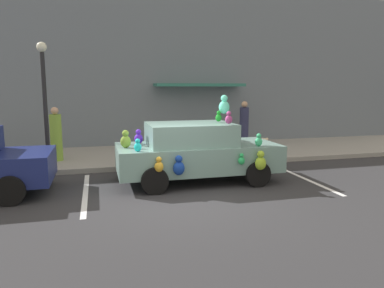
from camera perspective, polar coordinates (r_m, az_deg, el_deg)
The scene contains 10 objects.
ground_plane at distance 8.22m, azimuth -2.13°, elevation -8.57°, with size 60.00×60.00×0.00m, color #2D2D30.
sidewalk at distance 12.99m, azimuth -6.97°, elevation -1.76°, with size 24.00×4.00×0.15m, color gray.
storefront_building at distance 14.91m, azimuth -8.25°, elevation 11.63°, with size 24.00×1.25×6.40m.
parking_stripe_front at distance 10.50m, azimuth 16.91°, elevation -5.05°, with size 0.12×3.60×0.01m, color silver.
parking_stripe_rear at distance 9.00m, azimuth -16.37°, elevation -7.35°, with size 0.12×3.60×0.01m, color silver.
plush_covered_car at distance 9.53m, azimuth 0.61°, elevation -1.16°, with size 4.19×2.17×2.27m.
teddy_bear_on_sidewalk at distance 12.73m, azimuth 11.35°, elevation -0.47°, with size 0.32×0.26×0.60m.
street_lamp_post at distance 11.24m, azimuth -22.15°, elevation 7.71°, with size 0.28×0.28×3.56m.
pedestrian_near_shopfront at distance 12.25m, azimuth -20.54°, elevation 1.18°, with size 0.36×0.36×1.70m.
pedestrian_walking_past at distance 14.61m, azimuth 8.16°, elevation 2.96°, with size 0.36×0.36×1.77m.
Camera 1 is at (-1.70, -7.65, 2.47)m, focal length 34.00 mm.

